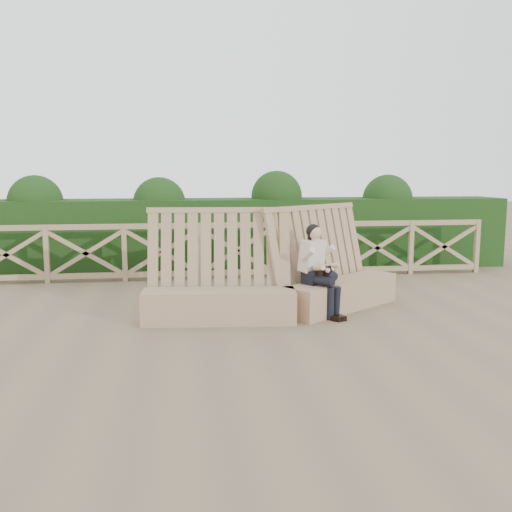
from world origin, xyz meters
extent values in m
plane|color=brown|center=(0.00, 0.00, 0.00)|extent=(60.00, 60.00, 0.00)
cube|color=#8F7051|center=(-0.57, 0.26, 0.23)|extent=(2.15, 0.68, 0.45)
cube|color=#8F7051|center=(-0.55, 0.52, 0.80)|extent=(2.15, 0.63, 1.57)
cube|color=#8F7051|center=(1.34, 0.79, 0.23)|extent=(2.01, 1.65, 0.45)
cube|color=#8F7051|center=(1.18, 1.00, 0.80)|extent=(1.97, 1.60, 1.57)
cube|color=black|center=(0.85, 0.54, 0.55)|extent=(0.40, 0.38, 0.20)
cube|color=beige|center=(0.82, 0.58, 0.86)|extent=(0.45, 0.42, 0.48)
sphere|color=tan|center=(0.85, 0.54, 1.21)|extent=(0.27, 0.27, 0.19)
sphere|color=black|center=(0.83, 0.57, 1.23)|extent=(0.29, 0.29, 0.21)
cylinder|color=black|center=(0.89, 0.34, 0.53)|extent=(0.35, 0.42, 0.14)
cylinder|color=black|center=(1.00, 0.44, 0.60)|extent=(0.35, 0.42, 0.15)
cylinder|color=black|center=(1.00, 0.17, 0.23)|extent=(0.15, 0.15, 0.45)
cylinder|color=black|center=(1.10, 0.22, 0.23)|extent=(0.15, 0.15, 0.45)
cube|color=black|center=(1.04, 0.10, 0.04)|extent=(0.19, 0.23, 0.07)
cube|color=black|center=(1.13, 0.14, 0.04)|extent=(0.19, 0.23, 0.07)
cube|color=black|center=(0.96, 0.42, 0.64)|extent=(0.23, 0.21, 0.13)
cube|color=black|center=(1.02, 0.29, 0.70)|extent=(0.10, 0.10, 0.11)
cube|color=#866B4E|center=(0.00, 3.50, 1.05)|extent=(10.10, 0.07, 0.10)
cube|color=#866B4E|center=(0.00, 3.50, 0.12)|extent=(10.10, 0.07, 0.10)
cube|color=black|center=(0.00, 4.70, 0.75)|extent=(12.00, 1.20, 1.50)
camera|label=1|loc=(-1.11, -7.48, 2.08)|focal=40.00mm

